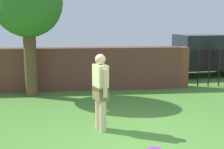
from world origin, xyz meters
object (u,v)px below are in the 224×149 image
at_px(person, 101,89).
at_px(frisbee_yellow, 104,111).
at_px(car, 201,55).
at_px(tree, 28,4).

bearing_deg(person, frisbee_yellow, -28.27).
bearing_deg(frisbee_yellow, car, 46.05).
height_order(tree, frisbee_yellow, tree).
relative_size(tree, frisbee_yellow, 14.24).
xyz_separation_m(tree, person, (1.91, -3.12, -1.86)).
xyz_separation_m(tree, car, (6.53, 2.76, -1.90)).
bearing_deg(frisbee_yellow, tree, 138.48).
bearing_deg(car, frisbee_yellow, 39.87).
height_order(person, car, car).
distance_m(person, frisbee_yellow, 1.56).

